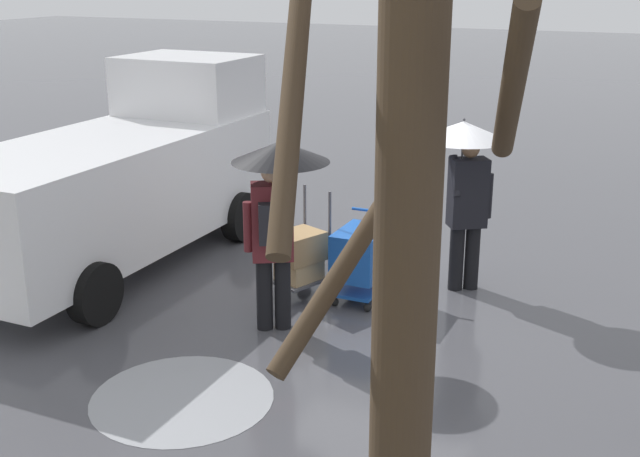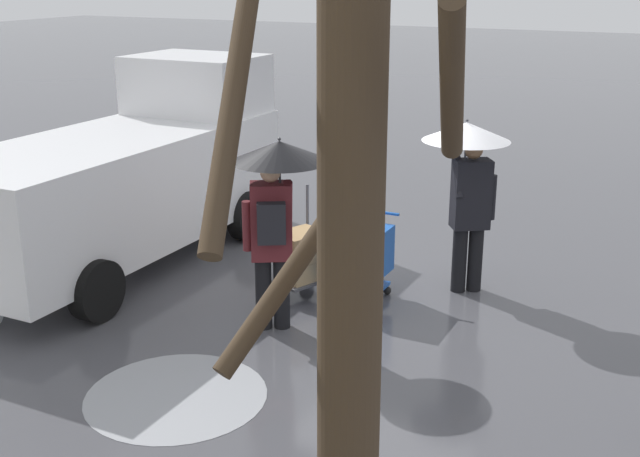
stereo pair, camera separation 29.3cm
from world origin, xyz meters
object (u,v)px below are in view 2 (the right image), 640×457
hand_dolly_boxes (301,256)px  pedestrian_pink_side (276,191)px  shopping_cart_vendor (362,256)px  bare_tree_near (346,423)px  pedestrian_black_side (468,167)px  cargo_van_parked_right (130,174)px

hand_dolly_boxes → pedestrian_pink_side: (-0.18, 0.92, 1.06)m
shopping_cart_vendor → hand_dolly_boxes: 0.74m
hand_dolly_boxes → bare_tree_near: bearing=119.3°
shopping_cart_vendor → pedestrian_pink_side: size_ratio=0.47×
pedestrian_pink_side → pedestrian_black_side: size_ratio=1.00×
shopping_cart_vendor → bare_tree_near: bare_tree_near is taller
shopping_cart_vendor → bare_tree_near: bearing=112.8°
pedestrian_pink_side → shopping_cart_vendor: bearing=-114.7°
hand_dolly_boxes → pedestrian_pink_side: pedestrian_pink_side is taller
pedestrian_pink_side → pedestrian_black_side: 2.48m
pedestrian_pink_side → bare_tree_near: (-2.98, 4.72, 0.60)m
cargo_van_parked_right → hand_dolly_boxes: 2.81m
pedestrian_black_side → hand_dolly_boxes: bearing=31.9°
hand_dolly_boxes → bare_tree_near: size_ratio=0.31×
cargo_van_parked_right → pedestrian_black_side: 4.50m
pedestrian_black_side → bare_tree_near: size_ratio=0.51×
shopping_cart_vendor → hand_dolly_boxes: hand_dolly_boxes is taller
hand_dolly_boxes → pedestrian_black_side: size_ratio=0.61×
shopping_cart_vendor → pedestrian_black_side: (-0.98, -0.84, 1.00)m
pedestrian_black_side → shopping_cart_vendor: bearing=40.4°
cargo_van_parked_right → pedestrian_pink_side: 3.14m
bare_tree_near → hand_dolly_boxes: bearing=-60.7°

